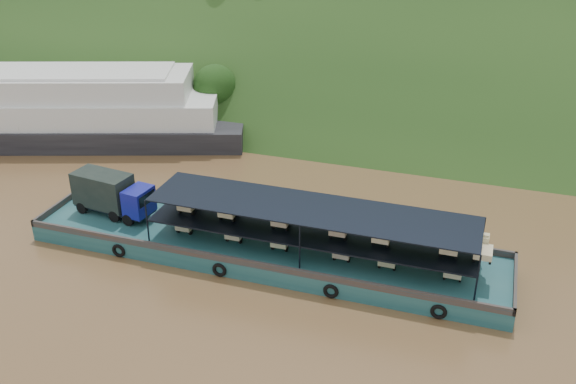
% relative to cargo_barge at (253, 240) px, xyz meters
% --- Properties ---
extents(ground, '(160.00, 160.00, 0.00)m').
position_rel_cargo_barge_xyz_m(ground, '(3.25, 1.41, -1.13)').
color(ground, brown).
rests_on(ground, ground).
extents(hillside, '(140.00, 39.60, 39.60)m').
position_rel_cargo_barge_xyz_m(hillside, '(3.25, 37.41, -1.13)').
color(hillside, '#1B3914').
rests_on(hillside, ground).
extents(cargo_barge, '(35.00, 7.18, 4.54)m').
position_rel_cargo_barge_xyz_m(cargo_barge, '(0.00, 0.00, 0.00)').
color(cargo_barge, '#16474E').
rests_on(cargo_barge, ground).
extents(passenger_ferry, '(37.67, 20.44, 7.42)m').
position_rel_cargo_barge_xyz_m(passenger_ferry, '(-26.54, 15.31, 2.09)').
color(passenger_ferry, black).
rests_on(passenger_ferry, ground).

